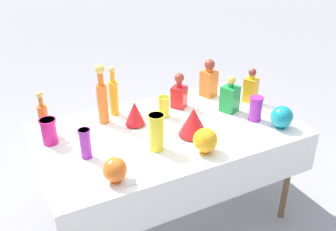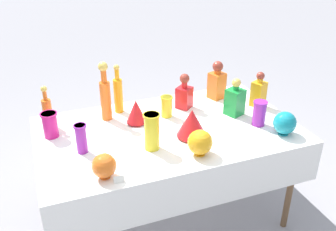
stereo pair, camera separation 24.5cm
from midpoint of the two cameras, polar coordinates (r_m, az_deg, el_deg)
ground_plane at (r=2.95m, az=2.46°, el=-15.05°), size 40.00×40.00×0.00m
display_table at (r=2.50m, az=3.07°, el=-3.62°), size 1.72×1.00×0.76m
tall_bottle_0 at (r=2.57m, az=-15.36°, el=0.72°), size 0.06×0.06×0.29m
tall_bottle_1 at (r=2.67m, az=-5.01°, el=3.39°), size 0.06×0.06×0.36m
tall_bottle_2 at (r=2.56m, az=-6.86°, el=3.15°), size 0.07×0.07×0.42m
square_decanter_0 at (r=2.92m, az=9.86°, el=5.04°), size 0.13×0.13×0.30m
square_decanter_1 at (r=2.75m, az=5.06°, el=3.26°), size 0.14×0.14×0.27m
square_decanter_2 at (r=2.70m, az=12.74°, el=2.25°), size 0.14×0.14×0.27m
square_decanter_3 at (r=2.87m, az=16.05°, el=3.48°), size 0.12×0.12×0.27m
slender_vase_0 at (r=2.24m, az=-10.06°, el=-3.43°), size 0.08×0.08×0.18m
slender_vase_1 at (r=2.62m, az=2.46°, el=1.42°), size 0.09×0.09×0.15m
slender_vase_2 at (r=2.61m, az=16.41°, el=0.38°), size 0.09×0.09×0.17m
slender_vase_3 at (r=2.45m, az=-14.84°, el=-1.34°), size 0.11×0.11×0.17m
slender_vase_4 at (r=2.22m, az=0.66°, el=-2.41°), size 0.10×0.10×0.23m
fluted_vase_0 at (r=2.37m, az=6.60°, el=-1.19°), size 0.19×0.19×0.19m
fluted_vase_1 at (r=2.52m, az=-2.12°, el=0.58°), size 0.14×0.14×0.17m
round_bowl_0 at (r=2.21m, az=8.09°, el=-4.18°), size 0.15×0.15×0.16m
round_bowl_1 at (r=2.55m, az=20.03°, el=-1.16°), size 0.15×0.15×0.16m
round_bowl_2 at (r=2.02m, az=-6.28°, el=-7.74°), size 0.13×0.13×0.14m
price_tag_left at (r=2.01m, az=-4.00°, el=-9.78°), size 0.06×0.02×0.04m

